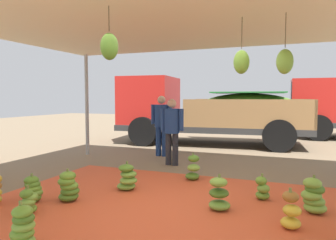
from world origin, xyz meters
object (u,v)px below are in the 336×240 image
banana_bunch_1 (23,228)px  banana_bunch_3 (127,178)px  banana_bunch_0 (291,212)px  banana_bunch_12 (69,187)px  worker_1 (172,127)px  banana_bunch_2 (193,169)px  banana_bunch_5 (28,202)px  banana_bunch_8 (219,195)px  worker_2 (161,121)px  banana_bunch_4 (33,190)px  banana_bunch_7 (314,196)px  banana_bunch_6 (262,189)px  cargo_truck_main (205,110)px

banana_bunch_1 → banana_bunch_3: banana_bunch_3 is taller
banana_bunch_0 → banana_bunch_12: size_ratio=0.98×
banana_bunch_1 → worker_1: (0.02, 4.60, 0.72)m
banana_bunch_2 → banana_bunch_5: banana_bunch_2 is taller
banana_bunch_8 → worker_1: size_ratio=0.33×
banana_bunch_2 → banana_bunch_3: (-0.88, -1.11, -0.01)m
banana_bunch_0 → banana_bunch_1: banana_bunch_1 is taller
banana_bunch_2 → banana_bunch_8: bearing=-60.4°
banana_bunch_2 → worker_2: bearing=126.0°
banana_bunch_1 → banana_bunch_4: 1.62m
banana_bunch_0 → banana_bunch_7: (0.30, 0.70, 0.02)m
banana_bunch_4 → worker_1: 3.62m
banana_bunch_4 → banana_bunch_8: bearing=14.1°
banana_bunch_1 → banana_bunch_8: bearing=47.6°
banana_bunch_2 → banana_bunch_5: (-1.62, -2.66, -0.05)m
banana_bunch_6 → banana_bunch_12: (-2.87, -1.18, 0.05)m
banana_bunch_0 → worker_1: 4.11m
banana_bunch_4 → cargo_truck_main: bearing=82.5°
banana_bunch_6 → banana_bunch_12: 3.11m
banana_bunch_0 → cargo_truck_main: size_ratio=0.08×
banana_bunch_0 → banana_bunch_3: bearing=165.5°
worker_1 → worker_2: worker_2 is taller
banana_bunch_3 → banana_bunch_12: bearing=-123.9°
banana_bunch_2 → worker_2: (-1.60, 2.20, 0.76)m
banana_bunch_3 → banana_bunch_5: 1.71m
banana_bunch_12 → cargo_truck_main: bearing=86.5°
banana_bunch_1 → banana_bunch_7: size_ratio=0.94×
banana_bunch_3 → cargo_truck_main: cargo_truck_main is taller
banana_bunch_1 → banana_bunch_5: size_ratio=1.23×
banana_bunch_1 → worker_1: size_ratio=0.32×
banana_bunch_2 → worker_1: (-0.90, 1.17, 0.71)m
worker_1 → banana_bunch_2: bearing=-52.6°
banana_bunch_8 → banana_bunch_12: (-2.31, -0.49, 0.00)m
banana_bunch_0 → banana_bunch_2: size_ratio=0.95×
banana_bunch_5 → banana_bunch_6: banana_bunch_6 is taller
banana_bunch_3 → banana_bunch_1: bearing=-90.9°
banana_bunch_6 → cargo_truck_main: bearing=113.2°
banana_bunch_4 → banana_bunch_6: banana_bunch_4 is taller
banana_bunch_0 → banana_bunch_2: 2.58m
banana_bunch_6 → worker_2: bearing=135.1°
banana_bunch_1 → banana_bunch_8: 2.62m
banana_bunch_3 → banana_bunch_6: 2.31m
banana_bunch_1 → worker_2: worker_2 is taller
banana_bunch_0 → banana_bunch_12: banana_bunch_12 is taller
banana_bunch_5 → worker_2: worker_2 is taller
banana_bunch_2 → banana_bunch_5: bearing=-121.4°
banana_bunch_2 → cargo_truck_main: cargo_truck_main is taller
worker_2 → banana_bunch_2: bearing=-54.0°
banana_bunch_0 → banana_bunch_6: 1.10m
banana_bunch_1 → banana_bunch_6: 3.51m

